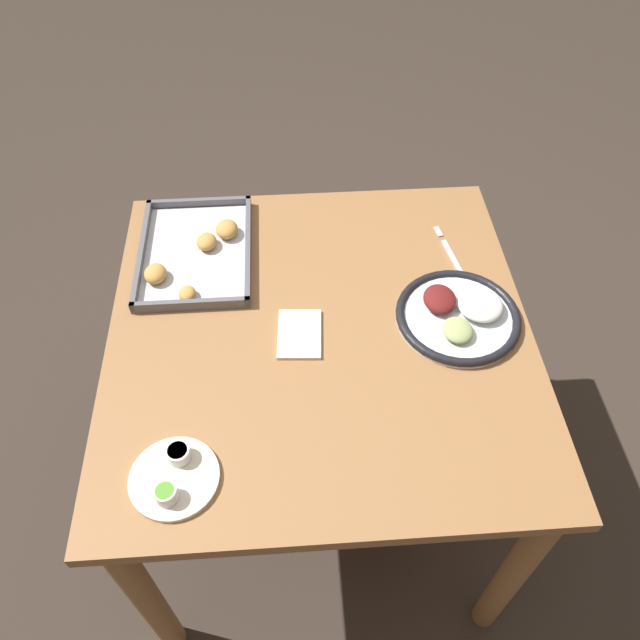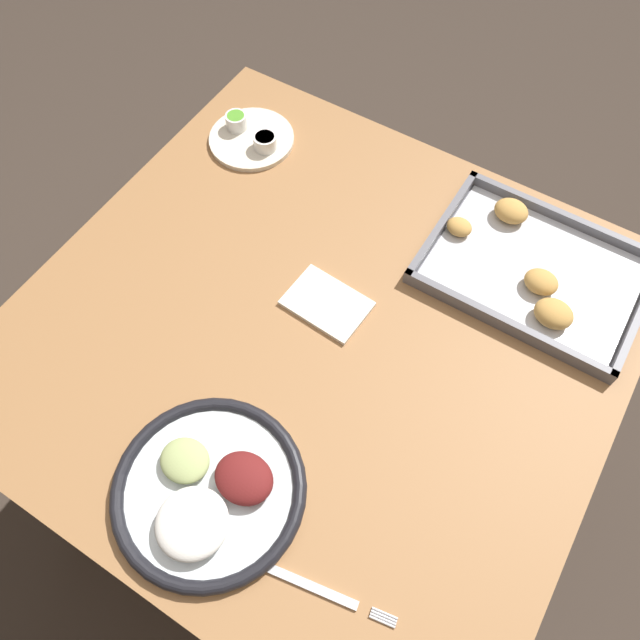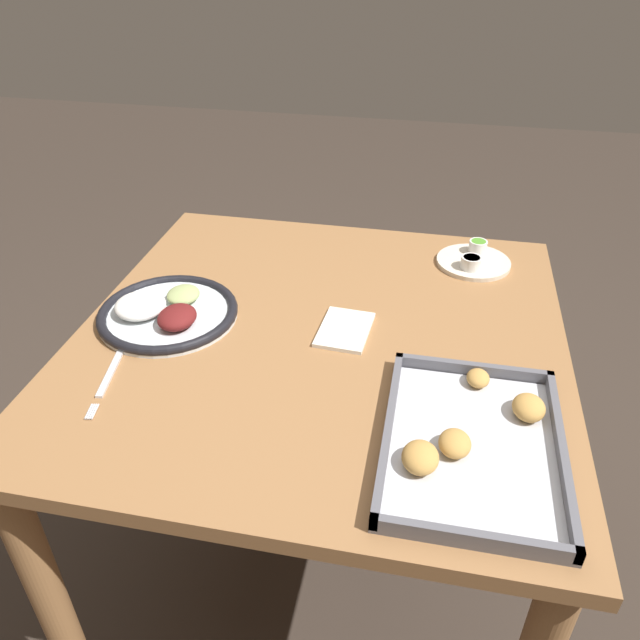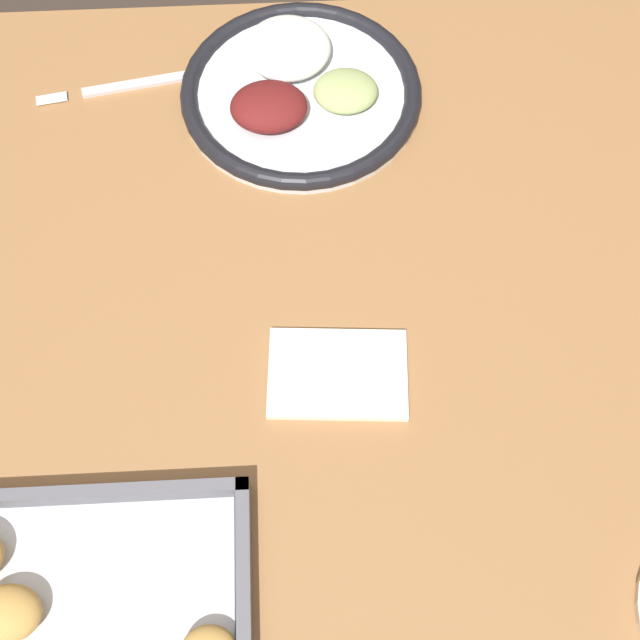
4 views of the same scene
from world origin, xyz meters
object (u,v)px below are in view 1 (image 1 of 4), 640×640
(baking_tray, at_px, (196,252))
(napkin, at_px, (299,334))
(dinner_plate, at_px, (459,315))
(saucer_plate, at_px, (174,476))
(fork, at_px, (453,259))

(baking_tray, height_order, napkin, baking_tray)
(dinner_plate, height_order, saucer_plate, dinner_plate)
(dinner_plate, distance_m, saucer_plate, 0.69)
(fork, relative_size, saucer_plate, 1.27)
(baking_tray, bearing_deg, saucer_plate, 179.50)
(saucer_plate, height_order, baking_tray, baking_tray)
(saucer_plate, height_order, napkin, saucer_plate)
(saucer_plate, bearing_deg, baking_tray, -0.50)
(fork, height_order, baking_tray, baking_tray)
(napkin, bearing_deg, baking_tray, 42.15)
(dinner_plate, distance_m, napkin, 0.35)
(dinner_plate, bearing_deg, saucer_plate, 119.94)
(saucer_plate, bearing_deg, fork, -49.66)
(fork, xyz_separation_m, napkin, (-0.21, 0.38, 0.00))
(saucer_plate, distance_m, baking_tray, 0.58)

